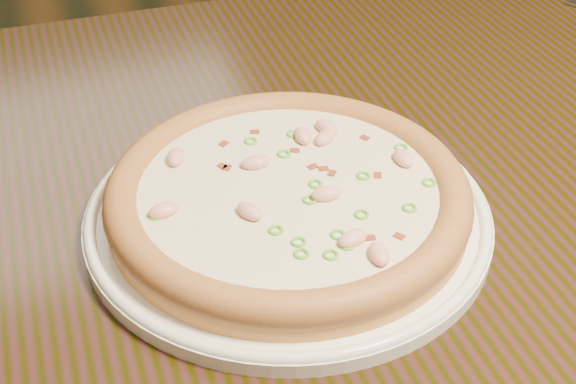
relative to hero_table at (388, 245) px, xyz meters
name	(u,v)px	position (x,y,z in m)	size (l,w,h in m)	color
ground	(152,244)	(-0.13, 0.85, -0.65)	(9.00, 9.00, 0.00)	black
hero_table	(388,245)	(0.00, 0.00, 0.00)	(1.20, 0.80, 0.75)	black
plate	(288,213)	(-0.12, -0.05, 0.11)	(0.33, 0.33, 0.02)	white
pizza	(288,195)	(-0.12, -0.05, 0.13)	(0.29, 0.29, 0.03)	tan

